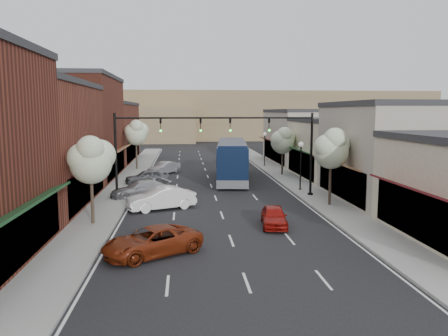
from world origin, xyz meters
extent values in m
plane|color=black|center=(0.00, 0.00, 0.00)|extent=(160.00, 160.00, 0.00)
cube|color=gray|center=(-8.40, 18.50, 0.07)|extent=(2.80, 73.00, 0.15)
cube|color=gray|center=(8.40, 18.50, 0.07)|extent=(2.80, 73.00, 0.15)
cube|color=gray|center=(-7.00, 18.50, 0.07)|extent=(0.25, 73.00, 0.17)
cube|color=gray|center=(7.00, 18.50, 0.07)|extent=(0.25, 73.00, 0.17)
cube|color=black|center=(-10.10, -8.00, 1.60)|extent=(0.60, 11.90, 2.60)
cube|color=#173B1D|center=(-9.30, -8.00, 3.10)|extent=(1.07, 9.80, 0.49)
cube|color=brown|center=(-14.30, 6.00, 4.50)|extent=(9.00, 14.00, 9.00)
cube|color=#2D2D30|center=(-14.30, 6.00, 9.20)|extent=(9.20, 14.10, 0.40)
cube|color=black|center=(-10.10, 6.00, 1.60)|extent=(0.60, 11.90, 2.60)
cube|color=#4E1115|center=(-9.30, 6.00, 3.10)|extent=(1.07, 9.80, 0.49)
cube|color=#5F271B|center=(-14.30, 20.00, 5.25)|extent=(9.00, 14.00, 10.50)
cube|color=#2D2D30|center=(-14.30, 20.00, 10.70)|extent=(9.20, 14.10, 0.40)
cube|color=black|center=(-10.10, 20.00, 1.60)|extent=(0.60, 11.90, 2.60)
cube|color=brown|center=(-9.30, 20.00, 3.10)|extent=(1.07, 9.80, 0.49)
cube|color=brown|center=(-14.30, 36.00, 4.00)|extent=(9.00, 18.00, 8.00)
cube|color=#2D2D30|center=(-14.30, 36.00, 8.20)|extent=(9.20, 18.10, 0.40)
cube|color=black|center=(-10.10, 36.00, 1.60)|extent=(0.60, 15.30, 2.60)
cube|color=#173B1D|center=(-9.30, 36.00, 3.10)|extent=(1.07, 12.60, 0.49)
cube|color=black|center=(10.10, -6.00, 1.60)|extent=(0.60, 10.20, 2.60)
cube|color=#4E1115|center=(9.30, -6.00, 3.10)|extent=(1.07, 8.40, 0.49)
cube|color=#A49A8C|center=(13.80, 6.00, 3.75)|extent=(8.00, 12.00, 7.50)
cube|color=#2D2D30|center=(13.80, 6.00, 7.70)|extent=(8.20, 12.10, 0.40)
cube|color=black|center=(10.10, 6.00, 1.60)|extent=(0.60, 10.20, 2.60)
cube|color=brown|center=(9.30, 6.00, 3.10)|extent=(1.07, 8.40, 0.49)
cube|color=beige|center=(13.80, 18.00, 3.00)|extent=(8.00, 12.00, 6.00)
cube|color=#2D2D30|center=(13.80, 18.00, 6.20)|extent=(8.20, 12.10, 0.40)
cube|color=black|center=(10.10, 18.00, 1.60)|extent=(0.60, 10.20, 2.60)
cube|color=#173B1D|center=(9.30, 18.00, 3.10)|extent=(1.07, 8.40, 0.49)
cube|color=#A49A8C|center=(13.80, 32.00, 3.50)|extent=(8.00, 16.00, 7.00)
cube|color=#2D2D30|center=(13.80, 32.00, 7.20)|extent=(8.20, 16.10, 0.40)
cube|color=black|center=(10.10, 32.00, 1.60)|extent=(0.60, 13.60, 2.60)
cube|color=#4E1115|center=(9.30, 32.00, 3.10)|extent=(1.07, 11.20, 0.49)
cube|color=#7A6647|center=(0.00, 90.00, 6.00)|extent=(120.00, 30.00, 12.00)
cube|color=#7A6647|center=(-25.00, 78.00, 4.00)|extent=(50.00, 20.00, 8.00)
cylinder|color=black|center=(8.00, 8.00, 0.15)|extent=(0.44, 0.44, 0.30)
cylinder|color=black|center=(8.00, 8.00, 3.50)|extent=(0.20, 0.20, 7.00)
cylinder|color=black|center=(4.00, 8.00, 6.60)|extent=(8.00, 0.14, 0.14)
imported|color=black|center=(4.40, 8.00, 6.00)|extent=(0.18, 0.46, 1.10)
sphere|color=#19E533|center=(4.40, 7.88, 5.58)|extent=(0.18, 0.18, 0.18)
imported|color=black|center=(1.20, 8.00, 6.00)|extent=(0.18, 0.46, 1.10)
sphere|color=#19E533|center=(1.20, 7.88, 5.58)|extent=(0.18, 0.18, 0.18)
cylinder|color=black|center=(-8.00, 8.00, 0.15)|extent=(0.44, 0.44, 0.30)
cylinder|color=black|center=(-8.00, 8.00, 3.50)|extent=(0.20, 0.20, 7.00)
cylinder|color=black|center=(-4.00, 8.00, 6.60)|extent=(8.00, 0.14, 0.14)
imported|color=black|center=(-4.40, 8.00, 6.00)|extent=(0.18, 0.46, 1.10)
sphere|color=#19E533|center=(-4.40, 7.88, 5.58)|extent=(0.18, 0.18, 0.18)
imported|color=black|center=(-1.20, 8.00, 6.00)|extent=(0.18, 0.46, 1.10)
sphere|color=#19E533|center=(-1.20, 7.88, 5.58)|extent=(0.18, 0.18, 0.18)
cylinder|color=#47382B|center=(8.30, 4.00, 1.86)|extent=(0.20, 0.20, 3.71)
sphere|color=#A8BA8F|center=(8.30, 4.00, 4.18)|extent=(2.60, 2.60, 2.60)
sphere|color=#A8BA8F|center=(8.80, 4.30, 4.64)|extent=(2.00, 2.00, 2.00)
sphere|color=#A8BA8F|center=(7.90, 3.70, 4.52)|extent=(1.90, 1.90, 1.90)
sphere|color=#A8BA8F|center=(8.40, 3.50, 5.10)|extent=(1.70, 1.70, 1.70)
cylinder|color=#47382B|center=(8.30, 20.00, 1.66)|extent=(0.20, 0.20, 3.33)
sphere|color=#A8BA8F|center=(8.30, 20.00, 3.74)|extent=(2.60, 2.60, 2.60)
sphere|color=#A8BA8F|center=(8.80, 20.30, 4.16)|extent=(2.00, 2.00, 2.00)
sphere|color=#A8BA8F|center=(7.90, 19.70, 4.06)|extent=(1.90, 1.90, 1.90)
sphere|color=#A8BA8F|center=(8.40, 19.50, 4.58)|extent=(1.70, 1.70, 1.70)
cylinder|color=#47382B|center=(-8.30, 0.00, 1.76)|extent=(0.20, 0.20, 3.52)
sphere|color=#A8BA8F|center=(-8.30, 0.00, 3.96)|extent=(2.60, 2.60, 2.60)
sphere|color=#A8BA8F|center=(-7.80, 0.30, 4.40)|extent=(2.00, 2.00, 2.00)
sphere|color=#A8BA8F|center=(-8.70, -0.30, 4.29)|extent=(1.90, 1.90, 1.90)
sphere|color=#A8BA8F|center=(-8.20, -0.50, 4.84)|extent=(1.70, 1.70, 1.70)
cylinder|color=#47382B|center=(-8.30, 26.00, 1.92)|extent=(0.20, 0.20, 3.84)
sphere|color=#A8BA8F|center=(-8.30, 26.00, 4.32)|extent=(2.60, 2.60, 2.60)
sphere|color=#A8BA8F|center=(-7.80, 26.30, 4.80)|extent=(2.00, 2.00, 2.00)
sphere|color=#A8BA8F|center=(-8.70, 25.70, 4.68)|extent=(1.90, 1.90, 1.90)
sphere|color=#A8BA8F|center=(-8.20, 25.50, 5.28)|extent=(1.70, 1.70, 1.70)
cylinder|color=black|center=(7.80, 10.50, 0.10)|extent=(0.28, 0.28, 0.20)
cylinder|color=black|center=(7.80, 10.50, 2.00)|extent=(0.12, 0.12, 4.00)
sphere|color=white|center=(7.80, 10.50, 4.22)|extent=(0.44, 0.44, 0.44)
cylinder|color=black|center=(7.80, 28.00, 0.10)|extent=(0.28, 0.28, 0.20)
cylinder|color=black|center=(7.80, 28.00, 2.00)|extent=(0.12, 0.12, 4.00)
sphere|color=white|center=(7.80, 28.00, 4.22)|extent=(0.44, 0.44, 0.44)
cube|color=#0D1934|center=(2.41, 17.43, 2.16)|extent=(4.22, 13.48, 3.42)
cube|color=#595B60|center=(2.41, 17.43, 0.61)|extent=(4.24, 13.51, 0.77)
cube|color=black|center=(2.41, 17.43, 2.65)|extent=(4.17, 12.43, 1.22)
cube|color=#0D1934|center=(2.41, 17.43, 3.92)|extent=(3.94, 12.93, 0.28)
cube|color=black|center=(1.73, 10.88, 2.87)|extent=(2.29, 0.32, 1.33)
cylinder|color=black|center=(0.63, 12.95, 0.57)|extent=(0.47, 1.18, 1.15)
cylinder|color=black|center=(3.23, 12.68, 0.57)|extent=(0.47, 1.18, 1.15)
cylinder|color=black|center=(1.54, 21.74, 0.57)|extent=(0.47, 1.18, 1.15)
cylinder|color=black|center=(4.13, 21.47, 0.57)|extent=(0.47, 1.18, 1.15)
cylinder|color=black|center=(1.38, 20.20, 0.57)|extent=(0.47, 1.18, 1.15)
cylinder|color=black|center=(3.97, 19.93, 0.57)|extent=(0.47, 1.18, 1.15)
imported|color=#95100A|center=(2.97, -1.23, 0.64)|extent=(1.99, 3.94, 1.29)
imported|color=maroon|center=(-4.20, -6.05, 0.70)|extent=(5.50, 4.62, 1.40)
imported|color=white|center=(-4.27, 4.20, 0.82)|extent=(5.27, 3.52, 1.64)
imported|color=#9E9EA3|center=(-6.20, 8.70, 0.72)|extent=(5.32, 3.68, 1.43)
imported|color=#53555A|center=(-6.20, 15.49, 0.73)|extent=(4.55, 2.76, 1.45)
imported|color=#A8A8AD|center=(-4.82, 22.45, 0.70)|extent=(3.83, 4.21, 1.40)
camera|label=1|loc=(-2.55, -27.34, 7.14)|focal=35.00mm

